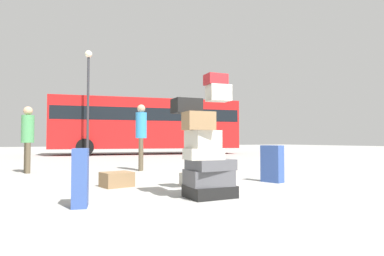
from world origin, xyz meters
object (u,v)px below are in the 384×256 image
at_px(suitcase_navy_left_side, 272,164).
at_px(person_bearded_onlooker, 141,131).
at_px(person_tourist_with_camera, 28,134).
at_px(parked_bus, 148,123).
at_px(lamp_post, 88,86).
at_px(suitcase_brown_foreground_near, 117,179).
at_px(suitcase_navy_right_side, 80,178).
at_px(suitcase_tower, 206,150).
at_px(suitcase_teal_upright_blue, 213,173).
at_px(suitcase_cream_behind_tower, 197,178).

xyz_separation_m(suitcase_navy_left_side, person_bearded_onlooker, (-1.43, 3.54, 0.71)).
bearing_deg(person_tourist_with_camera, parked_bus, 136.73).
distance_m(suitcase_navy_left_side, lamp_post, 12.26).
height_order(suitcase_brown_foreground_near, person_bearded_onlooker, person_bearded_onlooker).
height_order(suitcase_navy_right_side, person_tourist_with_camera, person_tourist_with_camera).
bearing_deg(suitcase_tower, suitcase_navy_left_side, 21.88).
relative_size(parked_bus, lamp_post, 2.03).
xyz_separation_m(suitcase_brown_foreground_near, suitcase_navy_left_side, (2.85, -0.86, 0.23)).
xyz_separation_m(person_bearded_onlooker, parked_bus, (3.81, 9.38, 0.76)).
distance_m(suitcase_teal_upright_blue, suitcase_brown_foreground_near, 2.26).
distance_m(suitcase_tower, person_bearded_onlooker, 4.41).
bearing_deg(lamp_post, suitcase_navy_left_side, -84.02).
relative_size(suitcase_cream_behind_tower, parked_bus, 0.06).
bearing_deg(lamp_post, suitcase_teal_upright_blue, -86.66).
distance_m(suitcase_navy_right_side, suitcase_navy_left_side, 3.78).
xyz_separation_m(suitcase_navy_left_side, lamp_post, (-1.23, 11.77, 3.18)).
xyz_separation_m(suitcase_tower, suitcase_brown_foreground_near, (-0.83, 1.67, -0.55)).
xyz_separation_m(suitcase_teal_upright_blue, suitcase_brown_foreground_near, (-2.23, -0.33, 0.03)).
xyz_separation_m(suitcase_navy_right_side, lamp_post, (2.50, 12.40, 3.18)).
bearing_deg(suitcase_navy_left_side, person_tourist_with_camera, 120.18).
distance_m(suitcase_navy_right_side, suitcase_teal_upright_blue, 3.62).
height_order(suitcase_brown_foreground_near, suitcase_navy_left_side, suitcase_navy_left_side).
relative_size(suitcase_cream_behind_tower, suitcase_brown_foreground_near, 1.33).
relative_size(suitcase_navy_right_side, suitcase_brown_foreground_near, 1.43).
bearing_deg(suitcase_cream_behind_tower, lamp_post, 64.17).
xyz_separation_m(suitcase_navy_left_side, person_tourist_with_camera, (-4.15, 4.28, 0.63)).
bearing_deg(parked_bus, suitcase_teal_upright_blue, -91.53).
height_order(person_bearded_onlooker, parked_bus, parked_bus).
bearing_deg(suitcase_teal_upright_blue, parked_bus, 80.87).
relative_size(person_bearded_onlooker, parked_bus, 0.17).
relative_size(person_tourist_with_camera, parked_bus, 0.15).
relative_size(suitcase_brown_foreground_near, person_tourist_with_camera, 0.30).
bearing_deg(parked_bus, suitcase_brown_foreground_near, -100.65).
xyz_separation_m(person_tourist_with_camera, parked_bus, (6.53, 8.64, 0.85)).
bearing_deg(suitcase_teal_upright_blue, suitcase_navy_right_side, -144.44).
bearing_deg(person_tourist_with_camera, suitcase_navy_right_side, -1.25).
height_order(suitcase_navy_right_side, suitcase_navy_left_side, suitcase_navy_right_side).
bearing_deg(person_bearded_onlooker, suitcase_teal_upright_blue, 42.15).
xyz_separation_m(suitcase_navy_right_side, person_bearded_onlooker, (2.31, 4.17, 0.71)).
bearing_deg(suitcase_navy_left_side, suitcase_cream_behind_tower, 148.67).
distance_m(suitcase_tower, parked_bus, 14.46).
bearing_deg(person_bearded_onlooker, parked_bus, -179.05).
bearing_deg(person_bearded_onlooker, suitcase_tower, 15.35).
bearing_deg(suitcase_brown_foreground_near, suitcase_tower, -72.79).
bearing_deg(suitcase_tower, suitcase_brown_foreground_near, 116.50).
distance_m(suitcase_tower, suitcase_navy_left_side, 2.19).
distance_m(suitcase_navy_right_side, suitcase_brown_foreground_near, 1.75).
xyz_separation_m(suitcase_cream_behind_tower, suitcase_navy_left_side, (1.45, -0.45, 0.25)).
bearing_deg(suitcase_navy_left_side, suitcase_teal_upright_blue, 103.23).
relative_size(suitcase_navy_right_side, suitcase_navy_left_side, 1.00).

